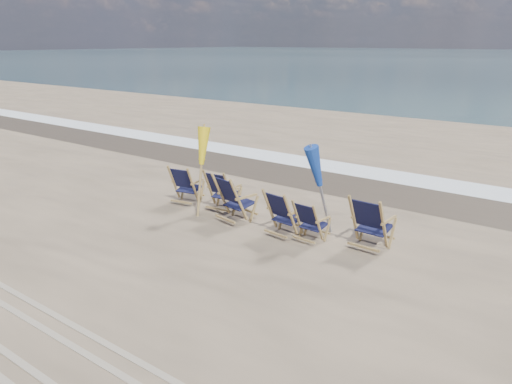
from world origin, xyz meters
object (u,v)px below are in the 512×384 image
beach_chair_3 (291,217)px  umbrella_blue (323,167)px  beach_chair_2 (239,202)px  beach_chair_4 (318,225)px  beach_chair_0 (193,186)px  beach_chair_1 (229,192)px  umbrella_yellow (200,150)px  beach_chair_5 (383,227)px

beach_chair_3 → umbrella_blue: 1.19m
beach_chair_3 → beach_chair_2: bearing=6.6°
beach_chair_2 → beach_chair_3: beach_chair_2 is taller
beach_chair_4 → beach_chair_2: bearing=7.0°
beach_chair_0 → beach_chair_1: 1.06m
umbrella_yellow → beach_chair_0: bearing=152.1°
beach_chair_4 → umbrella_yellow: umbrella_yellow is taller
beach_chair_1 → umbrella_blue: 2.56m
beach_chair_3 → umbrella_blue: bearing=-110.3°
umbrella_yellow → umbrella_blue: bearing=9.8°
beach_chair_1 → beach_chair_5: bearing=173.6°
beach_chair_3 → beach_chair_5: bearing=-157.5°
beach_chair_3 → beach_chair_4: bearing=-161.2°
beach_chair_1 → beach_chair_4: 2.63m
beach_chair_2 → umbrella_yellow: umbrella_yellow is taller
beach_chair_2 → umbrella_blue: 2.01m
beach_chair_3 → beach_chair_5: size_ratio=0.92×
beach_chair_0 → beach_chair_3: bearing=161.4°
beach_chair_4 → beach_chair_5: (1.19, 0.35, 0.11)m
beach_chair_5 → beach_chair_1: bearing=1.0°
beach_chair_0 → umbrella_yellow: 1.18m
beach_chair_0 → beach_chair_3: beach_chair_3 is taller
beach_chair_0 → beach_chair_2: size_ratio=0.91×
beach_chair_0 → beach_chair_5: size_ratio=0.90×
beach_chair_3 → umbrella_yellow: bearing=4.3°
beach_chair_1 → beach_chair_4: beach_chair_1 is taller
beach_chair_3 → beach_chair_0: bearing=-0.4°
beach_chair_5 → umbrella_blue: umbrella_blue is taller
beach_chair_1 → beach_chair_5: 3.79m
beach_chair_1 → umbrella_blue: bearing=177.1°
umbrella_blue → umbrella_yellow: bearing=-170.2°
beach_chair_1 → beach_chair_5: (3.79, -0.07, 0.04)m
beach_chair_5 → umbrella_yellow: 4.42m
beach_chair_0 → umbrella_yellow: (0.54, -0.29, 1.01)m
beach_chair_1 → umbrella_yellow: 1.19m
beach_chair_0 → beach_chair_4: bearing=164.3°
beach_chair_2 → umbrella_yellow: size_ratio=0.55×
umbrella_yellow → beach_chair_4: bearing=-0.6°
beach_chair_2 → umbrella_yellow: (-1.20, 0.12, 0.95)m
beach_chair_5 → beach_chair_3: bearing=17.0°
beach_chair_5 → umbrella_yellow: (-4.30, -0.32, 0.95)m
beach_chair_3 → umbrella_blue: size_ratio=0.52×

